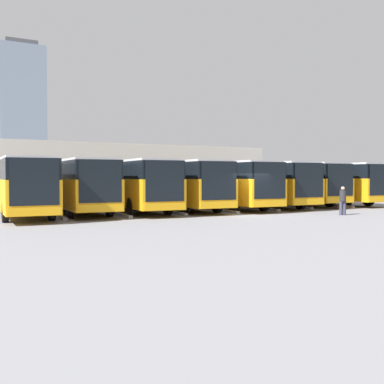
# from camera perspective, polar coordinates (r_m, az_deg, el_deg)

# --- Properties ---
(ground_plane) EXTENTS (600.00, 600.00, 0.00)m
(ground_plane) POSITION_cam_1_polar(r_m,az_deg,el_deg) (29.36, 6.71, -2.69)
(ground_plane) COLOR gray
(bus_0) EXTENTS (3.43, 12.53, 3.33)m
(bus_0) POSITION_cam_1_polar(r_m,az_deg,el_deg) (41.81, 15.36, 1.17)
(bus_0) COLOR orange
(bus_0) RESTS_ON ground_plane
(curb_divider_0) EXTENTS (0.68, 6.32, 0.15)m
(curb_divider_0) POSITION_cam_1_polar(r_m,az_deg,el_deg) (39.34, 15.42, -1.47)
(curb_divider_0) COLOR #9E9E99
(curb_divider_0) RESTS_ON ground_plane
(bus_1) EXTENTS (3.43, 12.53, 3.33)m
(bus_1) POSITION_cam_1_polar(r_m,az_deg,el_deg) (39.89, 11.19, 1.17)
(bus_1) COLOR orange
(bus_1) RESTS_ON ground_plane
(curb_divider_1) EXTENTS (0.68, 6.32, 0.15)m
(curb_divider_1) POSITION_cam_1_polar(r_m,az_deg,el_deg) (37.44, 10.97, -1.60)
(curb_divider_1) COLOR #9E9E99
(curb_divider_1) RESTS_ON ground_plane
(bus_2) EXTENTS (3.43, 12.53, 3.33)m
(bus_2) POSITION_cam_1_polar(r_m,az_deg,el_deg) (37.23, 7.73, 1.14)
(bus_2) COLOR orange
(bus_2) RESTS_ON ground_plane
(curb_divider_2) EXTENTS (0.68, 6.32, 0.15)m
(curb_divider_2) POSITION_cam_1_polar(r_m,az_deg,el_deg) (34.79, 7.25, -1.85)
(curb_divider_2) COLOR #9E9E99
(curb_divider_2) RESTS_ON ground_plane
(bus_3) EXTENTS (3.43, 12.53, 3.33)m
(bus_3) POSITION_cam_1_polar(r_m,az_deg,el_deg) (34.98, 3.48, 1.10)
(bus_3) COLOR orange
(bus_3) RESTS_ON ground_plane
(curb_divider_3) EXTENTS (0.68, 6.32, 0.15)m
(curb_divider_3) POSITION_cam_1_polar(r_m,az_deg,el_deg) (32.58, 2.66, -2.09)
(curb_divider_3) COLOR #9E9E99
(curb_divider_3) RESTS_ON ground_plane
(bus_4) EXTENTS (3.43, 12.53, 3.33)m
(bus_4) POSITION_cam_1_polar(r_m,az_deg,el_deg) (33.51, -1.83, 1.07)
(bus_4) COLOR orange
(bus_4) RESTS_ON ground_plane
(curb_divider_4) EXTENTS (0.68, 6.32, 0.15)m
(curb_divider_4) POSITION_cam_1_polar(r_m,az_deg,el_deg) (31.17, -3.11, -2.27)
(curb_divider_4) COLOR #9E9E99
(curb_divider_4) RESTS_ON ground_plane
(bus_5) EXTENTS (3.43, 12.53, 3.33)m
(bus_5) POSITION_cam_1_polar(r_m,az_deg,el_deg) (32.08, -7.38, 1.02)
(bus_5) COLOR orange
(bus_5) RESTS_ON ground_plane
(curb_divider_5) EXTENTS (0.68, 6.32, 0.15)m
(curb_divider_5) POSITION_cam_1_polar(r_m,az_deg,el_deg) (29.82, -9.14, -2.48)
(curb_divider_5) COLOR #9E9E99
(curb_divider_5) RESTS_ON ground_plane
(bus_6) EXTENTS (3.43, 12.53, 3.33)m
(bus_6) POSITION_cam_1_polar(r_m,az_deg,el_deg) (31.44, -13.63, 0.96)
(bus_6) COLOR orange
(bus_6) RESTS_ON ground_plane
(curb_divider_6) EXTENTS (0.68, 6.32, 0.15)m
(curb_divider_6) POSITION_cam_1_polar(r_m,az_deg,el_deg) (29.31, -15.90, -2.61)
(curb_divider_6) COLOR #9E9E99
(curb_divider_6) RESTS_ON ground_plane
(bus_7) EXTENTS (3.43, 12.53, 3.33)m
(bus_7) POSITION_cam_1_polar(r_m,az_deg,el_deg) (29.89, -19.65, 0.86)
(bus_7) COLOR orange
(bus_7) RESTS_ON ground_plane
(pedestrian) EXTENTS (0.51, 0.51, 1.71)m
(pedestrian) POSITION_cam_1_polar(r_m,az_deg,el_deg) (30.18, 17.43, -0.88)
(pedestrian) COLOR #38384C
(pedestrian) RESTS_ON ground_plane
(station_building) EXTENTS (33.79, 13.22, 5.57)m
(station_building) POSITION_cam_1_polar(r_m,az_deg,el_deg) (52.25, -10.14, 2.40)
(station_building) COLOR beige
(station_building) RESTS_ON ground_plane
(office_tower) EXTENTS (19.09, 19.09, 60.52)m
(office_tower) POSITION_cam_1_polar(r_m,az_deg,el_deg) (225.75, -19.70, 8.75)
(office_tower) COLOR #7F8EA3
(office_tower) RESTS_ON ground_plane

